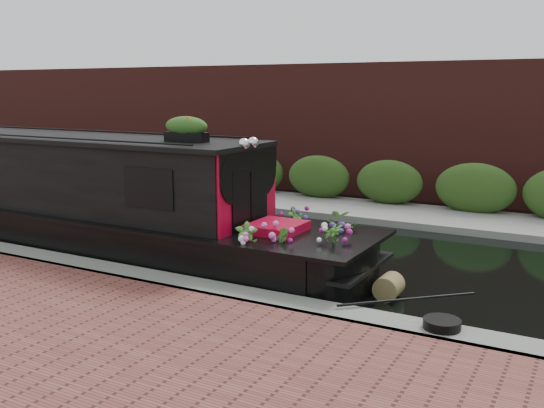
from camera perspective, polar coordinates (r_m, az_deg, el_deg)
The scene contains 8 objects.
ground at distance 13.17m, azimuth -4.88°, elevation -3.45°, with size 80.00×80.00×0.00m, color black.
near_bank_coping at distance 10.69m, azimuth -14.79°, elevation -7.17°, with size 40.00×0.60×0.50m, color slate.
far_bank_path at distance 16.74m, azimuth 3.10°, elevation -0.35°, with size 40.00×2.40×0.34m, color gray.
far_hedge at distance 17.54m, azimuth 4.38°, elevation 0.15°, with size 40.00×1.10×2.80m, color #294818.
far_brick_wall at distance 19.44m, azimuth 6.95°, elevation 1.15°, with size 40.00×1.00×8.00m, color #4F1F1A.
narrowboat at distance 13.25m, azimuth -18.51°, elevation 0.01°, with size 12.66×2.29×2.99m.
rope_fender at distance 9.70m, azimuth 10.94°, elevation -7.66°, with size 0.39×0.39×0.45m, color olive.
coiled_mooring_rope at distance 8.09m, azimuth 15.70°, elevation -10.80°, with size 0.47×0.47×0.12m, color black.
Camera 1 is at (7.11, -10.60, 3.23)m, focal length 40.00 mm.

